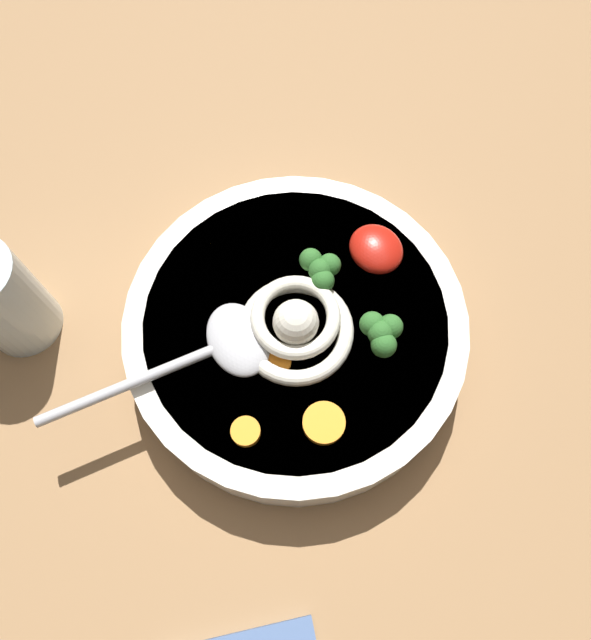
{
  "coord_description": "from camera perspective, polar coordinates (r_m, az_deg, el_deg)",
  "views": [
    {
      "loc": [
        -16.79,
        6.01,
        48.74
      ],
      "look_at": [
        -2.81,
        -3.73,
        7.88
      ],
      "focal_mm": 33.05,
      "sensor_mm": 36.0,
      "label": 1
    }
  ],
  "objects": [
    {
      "name": "carrot_slice_rear",
      "position": [
        0.42,
        -4.84,
        -10.72
      ],
      "size": [
        2.07,
        2.07,
        0.75
      ],
      "primitive_type": "cylinder",
      "color": "orange",
      "rests_on": "soup_bowl"
    },
    {
      "name": "drinking_glass",
      "position": [
        0.5,
        -26.66,
        1.79
      ],
      "size": [
        6.05,
        6.05,
        9.67
      ],
      "primitive_type": "cylinder",
      "color": "silver",
      "rests_on": "table_slab"
    },
    {
      "name": "broccoli_floret_center",
      "position": [
        0.42,
        8.33,
        -1.2
      ],
      "size": [
        3.61,
        3.11,
        2.86
      ],
      "color": "#7A9E60",
      "rests_on": "soup_bowl"
    },
    {
      "name": "carrot_slice_extra_b",
      "position": [
        0.43,
        -2.1,
        -4.05
      ],
      "size": [
        2.53,
        2.53,
        0.54
      ],
      "primitive_type": "cylinder",
      "color": "orange",
      "rests_on": "soup_bowl"
    },
    {
      "name": "soup_bowl",
      "position": [
        0.46,
        -0.0,
        -1.11
      ],
      "size": [
        26.17,
        26.17,
        4.83
      ],
      "color": "silver",
      "rests_on": "table_slab"
    },
    {
      "name": "soup_spoon",
      "position": [
        0.43,
        -7.29,
        -2.58
      ],
      "size": [
        6.72,
        17.53,
        1.6
      ],
      "rotation": [
        0.0,
        0.0,
        1.38
      ],
      "color": "#B7B7BC",
      "rests_on": "soup_bowl"
    },
    {
      "name": "chili_sauce_dollop",
      "position": [
        0.46,
        7.8,
        6.83
      ],
      "size": [
        4.44,
        3.99,
        2.0
      ],
      "primitive_type": "ellipsoid",
      "color": "#B2190F",
      "rests_on": "soup_bowl"
    },
    {
      "name": "carrot_slice_near_spoon",
      "position": [
        0.42,
        2.76,
        -9.94
      ],
      "size": [
        2.99,
        2.99,
        0.68
      ],
      "primitive_type": "cylinder",
      "color": "orange",
      "rests_on": "soup_bowl"
    },
    {
      "name": "broccoli_floret_beside_chili",
      "position": [
        0.44,
        2.5,
        4.87
      ],
      "size": [
        3.45,
        2.97,
        2.73
      ],
      "color": "#7A9E60",
      "rests_on": "soup_bowl"
    },
    {
      "name": "noodle_pile",
      "position": [
        0.43,
        0.02,
        -0.48
      ],
      "size": [
        9.44,
        9.26,
        3.8
      ],
      "color": "silver",
      "rests_on": "soup_bowl"
    },
    {
      "name": "table_slab",
      "position": [
        0.5,
        -5.32,
        -2.6
      ],
      "size": [
        111.37,
        111.37,
        3.06
      ],
      "primitive_type": "cube",
      "color": "#936D47",
      "rests_on": "ground"
    }
  ]
}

